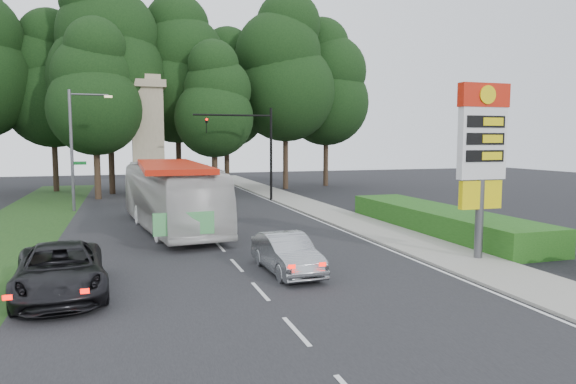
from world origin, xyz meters
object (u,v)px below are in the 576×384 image
object	(u,v)px
sedan_silver	(287,254)
suv_charcoal	(60,270)
gas_station_pylon	(482,147)
transit_bus	(171,196)
traffic_signal_mast	(255,141)
streetlight_signs	(75,144)
monument	(148,136)

from	to	relation	value
sedan_silver	suv_charcoal	world-z (taller)	suv_charcoal
gas_station_pylon	transit_bus	distance (m)	15.60
gas_station_pylon	sedan_silver	bearing A→B (deg)	176.20
traffic_signal_mast	streetlight_signs	distance (m)	12.83
traffic_signal_mast	transit_bus	xyz separation A→B (m)	(-7.31, -11.10, -2.92)
gas_station_pylon	monument	xyz separation A→B (m)	(-11.20, 28.01, 0.66)
gas_station_pylon	sedan_silver	size ratio (longest dim) A/B	1.63
transit_bus	suv_charcoal	xyz separation A→B (m)	(-4.22, -10.85, -0.99)
gas_station_pylon	streetlight_signs	bearing A→B (deg)	128.96
monument	sedan_silver	size ratio (longest dim) A/B	2.39
streetlight_signs	transit_bus	world-z (taller)	streetlight_signs
transit_bus	suv_charcoal	distance (m)	11.68
traffic_signal_mast	monument	xyz separation A→B (m)	(-7.68, 6.00, 0.43)
gas_station_pylon	streetlight_signs	size ratio (longest dim) A/B	0.86
monument	gas_station_pylon	bearing A→B (deg)	-68.20
traffic_signal_mast	transit_bus	size ratio (longest dim) A/B	0.57
sedan_silver	monument	bearing A→B (deg)	94.85
gas_station_pylon	suv_charcoal	world-z (taller)	gas_station_pylon
monument	transit_bus	xyz separation A→B (m)	(0.37, -17.10, -3.35)
streetlight_signs	monument	world-z (taller)	monument
streetlight_signs	sedan_silver	world-z (taller)	streetlight_signs
traffic_signal_mast	sedan_silver	xyz separation A→B (m)	(-4.18, -21.49, -3.98)
streetlight_signs	traffic_signal_mast	bearing A→B (deg)	8.92
transit_bus	sedan_silver	distance (m)	10.90
traffic_signal_mast	sedan_silver	distance (m)	22.25
sedan_silver	transit_bus	bearing A→B (deg)	104.35
gas_station_pylon	traffic_signal_mast	xyz separation A→B (m)	(-3.52, 22.00, 0.22)
traffic_signal_mast	sedan_silver	bearing A→B (deg)	-101.01
streetlight_signs	sedan_silver	xyz separation A→B (m)	(8.49, -19.50, -3.75)
transit_bus	suv_charcoal	bearing A→B (deg)	-118.70
streetlight_signs	suv_charcoal	bearing A→B (deg)	-86.74
sedan_silver	traffic_signal_mast	bearing A→B (deg)	76.59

